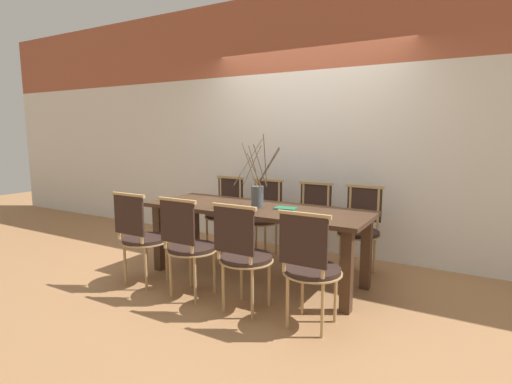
# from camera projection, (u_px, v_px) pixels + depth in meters

# --- Properties ---
(ground_plane) EXTENTS (16.00, 16.00, 0.00)m
(ground_plane) POSITION_uv_depth(u_px,v_px,m) (256.00, 278.00, 4.12)
(ground_plane) COLOR #9E7047
(wall_rear) EXTENTS (12.00, 0.06, 3.20)m
(wall_rear) POSITION_uv_depth(u_px,v_px,m) (307.00, 123.00, 4.95)
(wall_rear) COLOR silver
(wall_rear) RESTS_ON ground_plane
(dining_table) EXTENTS (2.30, 0.81, 0.75)m
(dining_table) POSITION_uv_depth(u_px,v_px,m) (256.00, 217.00, 4.02)
(dining_table) COLOR #422B1C
(dining_table) RESTS_ON ground_plane
(chair_near_leftend) EXTENTS (0.46, 0.46, 0.93)m
(chair_near_leftend) POSITION_uv_depth(u_px,v_px,m) (141.00, 235.00, 3.88)
(chair_near_leftend) COLOR black
(chair_near_leftend) RESTS_ON ground_plane
(chair_near_left) EXTENTS (0.46, 0.46, 0.93)m
(chair_near_left) POSITION_uv_depth(u_px,v_px,m) (188.00, 243.00, 3.58)
(chair_near_left) COLOR black
(chair_near_left) RESTS_ON ground_plane
(chair_near_center) EXTENTS (0.46, 0.46, 0.93)m
(chair_near_center) POSITION_uv_depth(u_px,v_px,m) (243.00, 253.00, 3.29)
(chair_near_center) COLOR black
(chair_near_center) RESTS_ON ground_plane
(chair_near_right) EXTENTS (0.46, 0.46, 0.93)m
(chair_near_right) POSITION_uv_depth(u_px,v_px,m) (310.00, 265.00, 3.00)
(chair_near_right) COLOR black
(chair_near_right) RESTS_ON ground_plane
(chair_far_leftend) EXTENTS (0.46, 0.46, 0.93)m
(chair_far_leftend) POSITION_uv_depth(u_px,v_px,m) (225.00, 210.00, 5.08)
(chair_far_leftend) COLOR black
(chair_far_leftend) RESTS_ON ground_plane
(chair_far_left) EXTENTS (0.46, 0.46, 0.93)m
(chair_far_left) POSITION_uv_depth(u_px,v_px,m) (263.00, 215.00, 4.80)
(chair_far_left) COLOR black
(chair_far_left) RESTS_ON ground_plane
(chair_far_center) EXTENTS (0.46, 0.46, 0.93)m
(chair_far_center) POSITION_uv_depth(u_px,v_px,m) (311.00, 221.00, 4.49)
(chair_far_center) COLOR black
(chair_far_center) RESTS_ON ground_plane
(chair_far_right) EXTENTS (0.46, 0.46, 0.93)m
(chair_far_right) POSITION_uv_depth(u_px,v_px,m) (360.00, 226.00, 4.22)
(chair_far_right) COLOR black
(chair_far_right) RESTS_ON ground_plane
(vase_centerpiece) EXTENTS (0.44, 0.37, 0.73)m
(vase_centerpiece) POSITION_uv_depth(u_px,v_px,m) (257.00, 194.00, 3.95)
(vase_centerpiece) COLOR #4C5156
(vase_centerpiece) RESTS_ON dining_table
(book_stack) EXTENTS (0.22, 0.17, 0.01)m
(book_stack) POSITION_uv_depth(u_px,v_px,m) (286.00, 208.00, 3.89)
(book_stack) COLOR #1E6B4C
(book_stack) RESTS_ON dining_table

